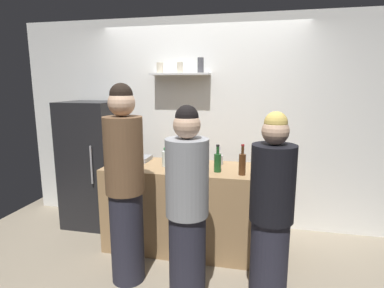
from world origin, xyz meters
name	(u,v)px	position (x,y,z in m)	size (l,w,h in m)	color
ground_plane	(177,272)	(0.00, 0.00, 0.00)	(5.28, 5.28, 0.00)	gray
back_wall_assembly	(202,123)	(0.00, 1.25, 1.30)	(4.80, 0.32, 2.60)	white
refrigerator	(92,164)	(-1.34, 0.85, 0.79)	(0.65, 0.63, 1.58)	black
counter	(192,208)	(0.04, 0.51, 0.46)	(1.86, 0.68, 0.92)	#9E7A51
baking_pan	(135,158)	(-0.67, 0.65, 0.95)	(0.34, 0.24, 0.05)	gray
utensil_holder	(219,160)	(0.30, 0.69, 0.97)	(0.09, 0.09, 0.21)	#B2B2B7
wine_bottle_amber_glass	(242,163)	(0.58, 0.33, 1.04)	(0.07, 0.07, 0.30)	#472814
wine_bottle_green_glass	(218,162)	(0.33, 0.38, 1.02)	(0.07, 0.07, 0.28)	#19471E
wine_bottle_pale_glass	(256,161)	(0.70, 0.47, 1.03)	(0.08, 0.08, 0.30)	#B2BFB2
water_bottle_plastic	(166,158)	(-0.24, 0.48, 1.01)	(0.09, 0.09, 0.20)	silver
person_grey_hoodie	(187,210)	(0.19, -0.38, 0.81)	(0.34, 0.34, 1.64)	#262633
person_blonde	(271,216)	(0.84, -0.28, 0.79)	(0.34, 0.34, 1.60)	#262633
person_brown_jacket	(125,186)	(-0.41, -0.19, 0.91)	(0.34, 0.34, 1.80)	#262633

